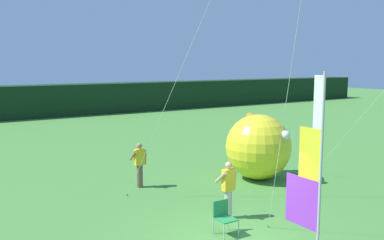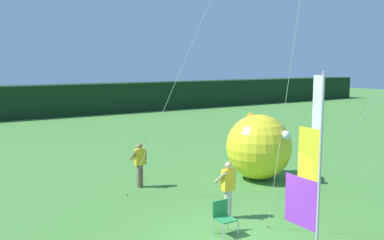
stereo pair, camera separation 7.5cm
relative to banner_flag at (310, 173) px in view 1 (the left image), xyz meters
The scene contains 6 objects.
distant_treeline 30.27m from the banner_flag, 91.60° to the left, with size 80.00×2.40×2.68m, color black.
banner_flag is the anchor object (origin of this frame).
person_near_banner 3.37m from the banner_flag, 87.66° to the left, with size 0.55×0.48×1.69m.
person_mid_field 7.48m from the banner_flag, 95.67° to the left, with size 0.55×0.48×1.64m.
inflatable_balloon 7.01m from the banner_flag, 58.10° to the left, with size 2.55×2.55×2.55m.
folding_chair 2.86m from the banner_flag, 106.28° to the left, with size 0.51×0.51×0.89m.
Camera 1 is at (-6.26, -7.73, 4.52)m, focal length 39.36 mm.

